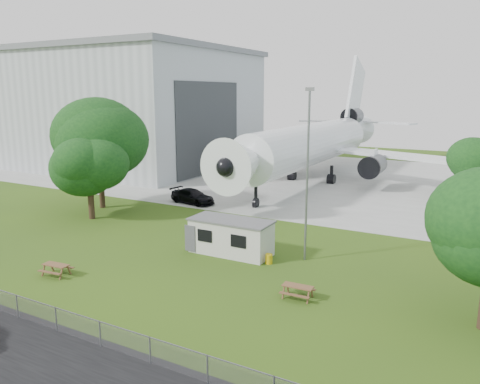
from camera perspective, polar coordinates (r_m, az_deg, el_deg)
The scene contains 14 objects.
ground at distance 33.05m, azimuth -9.73°, elevation -9.02°, with size 160.00×160.00×0.00m, color #406215.
concrete_apron at distance 66.01m, azimuth 11.19°, elevation 1.54°, with size 120.00×46.00×0.03m, color #B7B7B2.
hangar at distance 83.07m, azimuth -15.18°, elevation 9.99°, with size 43.00×31.00×18.55m.
airliner at distance 63.89m, azimuth 9.07°, elevation 6.04°, with size 46.36×47.73×17.69m.
site_cabin at distance 34.83m, azimuth -1.08°, elevation -5.45°, with size 6.76×2.77×2.62m.
picnic_west at distance 33.50m, azimuth -21.44°, elevation -9.42°, with size 1.80×1.50×0.76m, color brown, non-canonical shape.
picnic_east at distance 28.26m, azimuth 7.02°, elevation -12.69°, with size 1.80×1.50×0.76m, color brown, non-canonical shape.
fence at distance 26.97m, azimuth -22.79°, elevation -14.86°, with size 58.00×0.04×1.30m, color gray.
lamp_mast at distance 32.72m, azimuth 8.19°, elevation 1.74°, with size 0.16×0.16×12.00m, color slate.
tree_west_big at distance 49.86m, azimuth -16.86°, elevation 6.09°, with size 9.41×9.41×11.77m.
tree_west_small at distance 45.84m, azimuth -17.98°, elevation 3.18°, with size 6.50×6.50×8.45m.
tree_far_apron at distance 55.76m, azimuth 26.79°, elevation 3.40°, with size 5.98×5.98×7.65m.
car_ne_sedan at distance 39.01m, azimuth 27.03°, elevation -5.83°, with size 1.47×4.21×1.39m, color black.
car_apron_van at distance 50.77m, azimuth -5.81°, elevation -0.55°, with size 2.15×5.29×1.53m, color black.
Camera 1 is at (19.48, -23.96, 11.78)m, focal length 35.00 mm.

